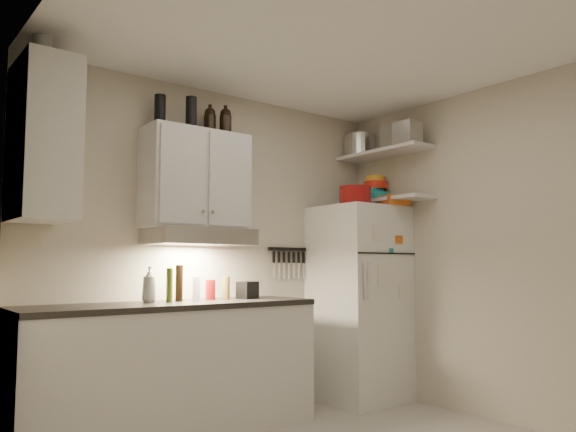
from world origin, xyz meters
TOP-DOWN VIEW (x-y plane):
  - ceiling at (0.00, 0.00)m, footprint 3.20×3.00m
  - back_wall at (0.00, 1.51)m, footprint 3.20×0.02m
  - left_wall at (-1.61, 0.00)m, footprint 0.02×3.00m
  - right_wall at (1.61, 0.00)m, footprint 0.02×3.00m
  - base_cabinet at (-0.55, 1.20)m, footprint 2.10×0.60m
  - countertop at (-0.55, 1.20)m, footprint 2.10×0.62m
  - upper_cabinet at (-0.30, 1.33)m, footprint 0.80×0.33m
  - side_cabinet at (-1.44, 1.20)m, footprint 0.33×0.55m
  - range_hood at (-0.30, 1.27)m, footprint 0.76×0.46m
  - fridge at (1.25, 1.16)m, footprint 0.70×0.68m
  - shelf_hi at (1.45, 1.02)m, footprint 0.30×0.95m
  - shelf_lo at (1.45, 1.02)m, footprint 0.30×0.95m
  - knife_strip at (0.70, 1.49)m, footprint 0.42×0.02m
  - dutch_oven at (1.09, 1.03)m, footprint 0.29×0.29m
  - book_stack at (1.43, 0.91)m, footprint 0.28×0.32m
  - spice_jar at (1.36, 1.08)m, footprint 0.06×0.06m
  - stock_pot at (1.50, 1.38)m, footprint 0.40×0.40m
  - tin_a at (1.50, 0.90)m, footprint 0.25×0.23m
  - tin_b at (1.38, 0.68)m, footprint 0.20×0.20m
  - bowl_teal at (1.47, 1.24)m, footprint 0.28×0.28m
  - bowl_orange at (1.50, 1.18)m, footprint 0.23×0.23m
  - bowl_yellow at (1.50, 1.18)m, footprint 0.18×0.18m
  - plates at (1.43, 1.08)m, footprint 0.24×0.24m
  - growler_a at (-0.16, 1.38)m, footprint 0.13×0.13m
  - growler_b at (-0.05, 1.32)m, footprint 0.11×0.11m
  - thermos_a at (-0.38, 1.27)m, footprint 0.11×0.11m
  - thermos_b at (-0.59, 1.37)m, footprint 0.10×0.10m
  - side_jar at (-1.47, 1.18)m, footprint 0.12×0.12m
  - soap_bottle at (-0.69, 1.27)m, footprint 0.12×0.12m
  - pepper_mill at (-0.07, 1.26)m, footprint 0.07×0.07m
  - oil_bottle at (-0.57, 1.20)m, footprint 0.06×0.06m
  - vinegar_bottle at (-0.46, 1.26)m, footprint 0.06×0.06m
  - clear_bottle at (-0.32, 1.28)m, footprint 0.07×0.07m
  - red_jar at (-0.18, 1.30)m, footprint 0.10×0.10m
  - caddy at (0.12, 1.25)m, footprint 0.18×0.15m

SIDE VIEW (x-z plane):
  - base_cabinet at x=-0.55m, z-range 0.00..0.88m
  - fridge at x=1.25m, z-range 0.00..1.70m
  - countertop at x=-0.55m, z-range 0.88..0.92m
  - caddy at x=0.12m, z-range 0.92..1.05m
  - red_jar at x=-0.18m, z-range 0.92..1.07m
  - clear_bottle at x=-0.32m, z-range 0.92..1.09m
  - pepper_mill at x=-0.07m, z-range 0.92..1.09m
  - oil_bottle at x=-0.57m, z-range 0.92..1.16m
  - vinegar_bottle at x=-0.46m, z-range 0.92..1.18m
  - soap_bottle at x=-0.69m, z-range 0.92..1.20m
  - back_wall at x=0.00m, z-range 0.00..2.60m
  - left_wall at x=-1.61m, z-range 0.00..2.60m
  - right_wall at x=1.61m, z-range 0.00..2.60m
  - knife_strip at x=0.70m, z-range 1.31..1.33m
  - range_hood at x=-0.30m, z-range 1.33..1.45m
  - book_stack at x=1.43m, z-range 1.70..1.79m
  - spice_jar at x=1.36m, z-range 1.70..1.79m
  - shelf_lo at x=1.45m, z-range 1.75..1.77m
  - dutch_oven at x=1.09m, z-range 1.70..1.86m
  - plates at x=1.43m, z-range 1.77..1.83m
  - upper_cabinet at x=-0.30m, z-range 1.45..2.20m
  - bowl_teal at x=1.47m, z-range 1.77..1.89m
  - bowl_orange at x=1.50m, z-range 1.89..1.96m
  - side_cabinet at x=-1.44m, z-range 1.45..2.45m
  - bowl_yellow at x=1.50m, z-range 1.96..2.01m
  - shelf_hi at x=1.45m, z-range 2.19..2.22m
  - tin_b at x=1.38m, z-range 2.21..2.40m
  - growler_b at x=-0.05m, z-range 2.20..2.43m
  - growler_a at x=-0.16m, z-range 2.20..2.43m
  - thermos_a at x=-0.38m, z-range 2.20..2.44m
  - thermos_b at x=-0.59m, z-range 2.20..2.44m
  - stock_pot at x=1.50m, z-range 2.21..2.44m
  - tin_a at x=1.50m, z-range 2.21..2.44m
  - side_jar at x=-1.47m, z-range 2.45..2.60m
  - ceiling at x=0.00m, z-range 2.60..2.62m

